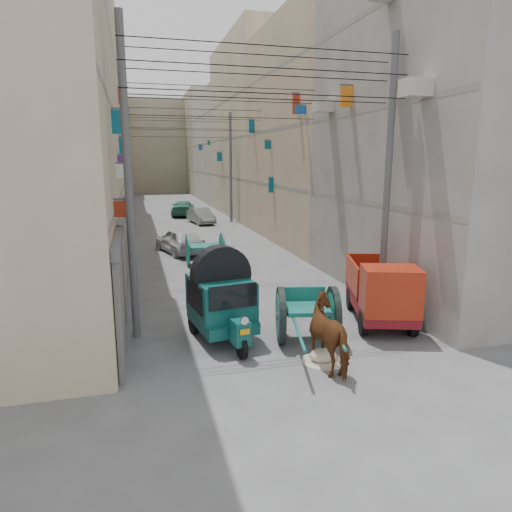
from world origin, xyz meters
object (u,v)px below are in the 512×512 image
object	(u,v)px
tonga_cart	(307,314)
second_cart	(205,248)
auto_rickshaw	(221,298)
feed_sack	(323,355)
distant_car_grey	(201,216)
mini_truck	(383,295)
distant_car_white	(180,240)
horse	(333,334)
distant_car_green	(183,208)

from	to	relation	value
tonga_cart	second_cart	size ratio (longest dim) A/B	2.05
auto_rickshaw	feed_sack	world-z (taller)	auto_rickshaw
second_cart	distant_car_grey	world-z (taller)	second_cart
mini_truck	distant_car_grey	bearing A→B (deg)	112.41
auto_rickshaw	distant_car_white	world-z (taller)	auto_rickshaw
horse	mini_truck	bearing A→B (deg)	-146.39
distant_car_grey	distant_car_green	bearing A→B (deg)	88.42
auto_rickshaw	horse	size ratio (longest dim) A/B	1.49
mini_truck	distant_car_white	world-z (taller)	mini_truck
second_cart	distant_car_green	size ratio (longest dim) A/B	0.39
horse	tonga_cart	bearing A→B (deg)	-94.63
tonga_cart	distant_car_grey	size ratio (longest dim) A/B	0.98
distant_car_green	distant_car_grey	bearing A→B (deg)	109.09
feed_sack	horse	world-z (taller)	horse
feed_sack	auto_rickshaw	bearing A→B (deg)	135.20
second_cart	horse	size ratio (longest dim) A/B	0.89
second_cart	distant_car_grey	bearing A→B (deg)	84.01
mini_truck	horse	size ratio (longest dim) A/B	1.95
distant_car_green	auto_rickshaw	bearing A→B (deg)	96.92
auto_rickshaw	distant_car_green	distance (m)	27.47
horse	auto_rickshaw	bearing A→B (deg)	-53.53
mini_truck	horse	world-z (taller)	mini_truck
feed_sack	distant_car_white	xyz separation A→B (m)	(-1.95, 13.63, 0.49)
second_cart	feed_sack	xyz separation A→B (m)	(1.12, -10.62, -0.61)
auto_rickshaw	tonga_cart	size ratio (longest dim) A/B	0.81
mini_truck	feed_sack	bearing A→B (deg)	-127.83
auto_rickshaw	distant_car_green	xyz separation A→B (m)	(1.90, 27.40, -0.49)
distant_car_grey	distant_car_green	world-z (taller)	distant_car_green
feed_sack	distant_car_grey	xyz separation A→B (m)	(0.65, 24.20, 0.42)
auto_rickshaw	mini_truck	distance (m)	4.54
auto_rickshaw	tonga_cart	distance (m)	2.23
distant_car_white	distant_car_green	bearing A→B (deg)	-112.50
tonga_cart	distant_car_white	distance (m)	12.59
second_cart	distant_car_grey	xyz separation A→B (m)	(1.77, 13.58, -0.19)
feed_sack	horse	distance (m)	0.70
distant_car_white	distant_car_grey	bearing A→B (deg)	-119.61
mini_truck	distant_car_grey	size ratio (longest dim) A/B	1.04
mini_truck	second_cart	xyz separation A→B (m)	(-3.64, 8.89, -0.13)
auto_rickshaw	distant_car_grey	size ratio (longest dim) A/B	0.80
tonga_cart	horse	world-z (taller)	horse
tonga_cart	distant_car_white	bearing A→B (deg)	111.82
auto_rickshaw	horse	distance (m)	3.12
feed_sack	distant_car_grey	size ratio (longest dim) A/B	0.18
second_cart	distant_car_green	world-z (taller)	second_cart
auto_rickshaw	distant_car_white	bearing A→B (deg)	80.88
distant_car_green	distant_car_white	bearing A→B (deg)	94.22
feed_sack	distant_car_grey	distance (m)	24.21
mini_truck	feed_sack	size ratio (longest dim) A/B	5.84
second_cart	distant_car_green	xyz separation A→B (m)	(1.02, 18.77, -0.14)
horse	distant_car_grey	distance (m)	24.49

